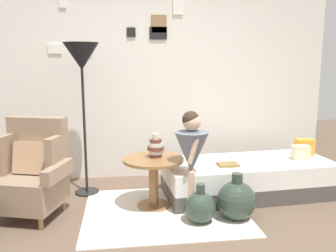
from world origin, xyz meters
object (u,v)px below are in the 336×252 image
Objects in this scene: floor_lamp at (82,63)px; demijohn_far at (236,200)px; vase_striped at (156,147)px; demijohn_near at (200,207)px; armchair at (31,172)px; book_on_daybed at (228,165)px; side_table at (154,171)px; person_child at (191,149)px; daybed at (248,178)px.

floor_lamp is 2.20m from demijohn_far.
vase_striped is 0.65× the size of demijohn_near.
armchair is at bearing -132.09° from floor_lamp.
book_on_daybed is 0.57× the size of demijohn_near.
side_table is 1.64× the size of demijohn_near.
vase_striped is (0.03, 0.05, 0.25)m from side_table.
floor_lamp is at bearing 147.77° from person_child.
side_table reaches higher than demijohn_far.
vase_striped is 1.15× the size of book_on_daybed.
demijohn_far is at bearing -10.94° from armchair.
vase_striped reaches higher than side_table.
vase_striped is 0.41m from person_child.
armchair is 1.22m from side_table.
person_child is (0.36, -0.19, 0.27)m from side_table.
book_on_daybed is at bearing 3.72° from side_table.
daybed is at bearing 60.95° from demijohn_far.
floor_lamp reaches higher than vase_striped.
floor_lamp is at bearing 145.71° from side_table.
armchair is at bearing 165.65° from demijohn_near.
side_table is 0.25m from vase_striped.
person_child is 0.57m from book_on_daybed.
armchair is 2.04m from book_on_daybed.
daybed is 2.28m from floor_lamp.
daybed is 1.87× the size of person_child.
armchair is at bearing -177.85° from book_on_daybed.
book_on_daybed is at bearing 83.80° from demijohn_far.
demijohn_far is (-0.05, -0.46, -0.22)m from book_on_daybed.
vase_striped is 1.25m from floor_lamp.
demijohn_near is at bearing -52.30° from vase_striped.
demijohn_near is at bearing -137.61° from daybed.
armchair is 2.04m from demijohn_far.
person_child is at bearing -151.93° from book_on_daybed.
daybed is 0.39m from book_on_daybed.
vase_striped is (-1.08, -0.16, 0.43)m from daybed.
vase_striped is 0.55× the size of demijohn_far.
demijohn_near is (1.62, -0.41, -0.28)m from armchair.
side_table is at bearing 1.09° from armchair.
person_child reaches higher than daybed.
demijohn_near is at bearing -80.63° from person_child.
person_child reaches higher than demijohn_far.
person_child is at bearing -6.04° from armchair.
person_child reaches higher than vase_striped.
demijohn_near is 0.37m from demijohn_far.
book_on_daybed is 0.69m from demijohn_near.
daybed is 0.70m from demijohn_far.
floor_lamp is at bearing 47.91° from armchair.
person_child reaches higher than demijohn_near.
side_table is at bearing 132.64° from demijohn_near.
daybed is 7.73× the size of vase_striped.
armchair is 1.26m from vase_striped.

